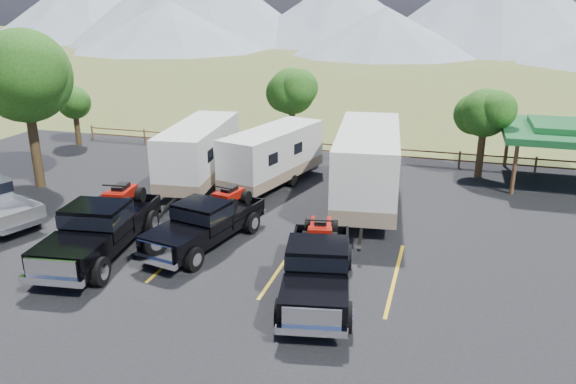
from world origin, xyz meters
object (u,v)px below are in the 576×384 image
(rig_right, at_px, (318,265))
(trailer_right, at_px, (367,167))
(tree_big_nw, at_px, (24,76))
(person_a, at_px, (84,240))
(pavilion, at_px, (567,131))
(trailer_center, at_px, (273,156))
(rig_center, at_px, (206,221))
(trailer_left, at_px, (199,154))
(rig_left, at_px, (101,226))

(rig_right, xyz_separation_m, trailer_right, (0.22, 8.53, 0.88))
(tree_big_nw, distance_m, person_a, 11.49)
(pavilion, xyz_separation_m, trailer_center, (-14.13, -4.49, -1.23))
(rig_center, bearing_deg, trailer_center, 100.47)
(tree_big_nw, relative_size, pavilion, 1.26)
(pavilion, bearing_deg, trailer_center, -162.38)
(rig_right, relative_size, trailer_right, 0.62)
(tree_big_nw, height_order, trailer_left, tree_big_nw)
(trailer_right, bearing_deg, rig_left, -144.08)
(trailer_center, relative_size, trailer_right, 0.81)
(tree_big_nw, relative_size, trailer_right, 0.76)
(tree_big_nw, bearing_deg, trailer_center, 16.98)
(rig_center, height_order, trailer_left, trailer_left)
(rig_center, relative_size, trailer_right, 0.60)
(trailer_right, bearing_deg, tree_big_nw, 179.44)
(trailer_center, distance_m, trailer_right, 5.35)
(tree_big_nw, xyz_separation_m, rig_center, (11.23, -4.27, -4.59))
(pavilion, xyz_separation_m, rig_left, (-17.69, -14.12, -1.65))
(rig_center, height_order, rig_right, rig_right)
(trailer_center, height_order, trailer_right, trailer_right)
(rig_left, bearing_deg, rig_center, 21.76)
(pavilion, height_order, rig_right, pavilion)
(trailer_right, relative_size, person_a, 5.62)
(trailer_center, bearing_deg, rig_right, -50.40)
(trailer_center, bearing_deg, rig_center, -76.89)
(tree_big_nw, bearing_deg, trailer_right, 6.02)
(rig_left, xyz_separation_m, trailer_left, (-0.07, 8.67, 0.54))
(pavilion, distance_m, rig_left, 22.69)
(rig_left, height_order, rig_right, rig_left)
(pavilion, relative_size, rig_right, 0.96)
(tree_big_nw, bearing_deg, trailer_left, 17.97)
(rig_right, bearing_deg, rig_center, 142.67)
(tree_big_nw, xyz_separation_m, trailer_right, (16.46, 1.73, -3.68))
(rig_left, height_order, person_a, rig_left)
(trailer_left, xyz_separation_m, person_a, (-0.04, -9.62, -0.72))
(pavilion, xyz_separation_m, rig_right, (-9.31, -14.77, -1.75))
(rig_left, bearing_deg, person_a, -103.52)
(rig_left, height_order, trailer_center, trailer_center)
(tree_big_nw, height_order, pavilion, tree_big_nw)
(trailer_left, bearing_deg, rig_center, -70.05)
(rig_right, bearing_deg, tree_big_nw, 146.72)
(tree_big_nw, height_order, trailer_center, tree_big_nw)
(trailer_center, xyz_separation_m, trailer_right, (5.04, -1.75, 0.35))
(rig_left, bearing_deg, trailer_right, 35.20)
(tree_big_nw, distance_m, rig_center, 12.86)
(rig_center, relative_size, rig_right, 0.97)
(rig_center, relative_size, person_a, 3.40)
(tree_big_nw, height_order, rig_right, tree_big_nw)
(rig_center, bearing_deg, pavilion, 52.38)
(trailer_left, bearing_deg, trailer_right, -12.09)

